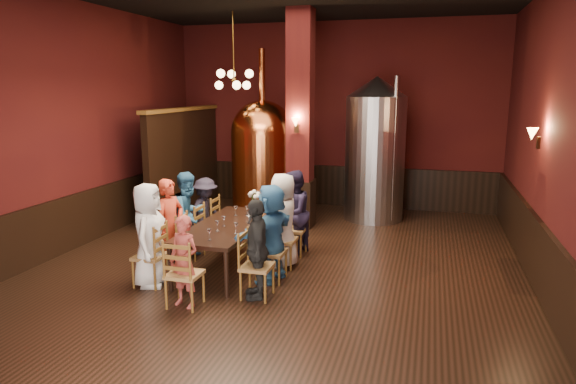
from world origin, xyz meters
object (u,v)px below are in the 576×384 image
(copper_kettle, at_px, (263,157))
(dining_table, at_px, (228,228))
(steel_vessel, at_px, (375,149))
(rose_vase, at_px, (254,197))
(person_1, at_px, (171,225))
(person_0, at_px, (149,235))
(person_2, at_px, (189,215))

(copper_kettle, bearing_deg, dining_table, -81.19)
(steel_vessel, bearing_deg, rose_vase, -122.05)
(person_1, xyz_separation_m, rose_vase, (0.96, 1.33, 0.24))
(person_0, bearing_deg, person_2, -12.56)
(person_1, bearing_deg, rose_vase, -19.37)
(dining_table, height_order, rose_vase, rose_vase)
(person_2, bearing_deg, copper_kettle, 13.00)
(dining_table, height_order, person_2, person_2)
(steel_vessel, bearing_deg, person_2, -127.83)
(rose_vase, bearing_deg, person_1, -125.83)
(dining_table, bearing_deg, person_2, 158.78)
(person_2, bearing_deg, person_0, -161.45)
(person_0, bearing_deg, steel_vessel, -42.07)
(person_1, height_order, rose_vase, person_1)
(person_0, xyz_separation_m, copper_kettle, (0.31, 4.49, 0.59))
(person_2, bearing_deg, dining_table, -92.66)
(person_1, height_order, steel_vessel, steel_vessel)
(rose_vase, bearing_deg, person_2, -145.10)
(person_0, height_order, rose_vase, person_0)
(rose_vase, bearing_deg, person_0, -115.66)
(person_0, bearing_deg, dining_table, -52.93)
(person_0, bearing_deg, person_1, -12.56)
(person_1, xyz_separation_m, steel_vessel, (2.79, 4.25, 0.83))
(person_1, bearing_deg, person_2, 16.42)
(dining_table, relative_size, copper_kettle, 0.64)
(person_2, xyz_separation_m, copper_kettle, (0.31, 3.16, 0.61))
(steel_vessel, bearing_deg, person_0, -119.55)
(copper_kettle, bearing_deg, person_0, -93.96)
(person_0, relative_size, person_2, 1.03)
(steel_vessel, bearing_deg, dining_table, -116.31)
(person_2, xyz_separation_m, steel_vessel, (2.79, 3.59, 0.83))
(person_0, distance_m, person_2, 1.33)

